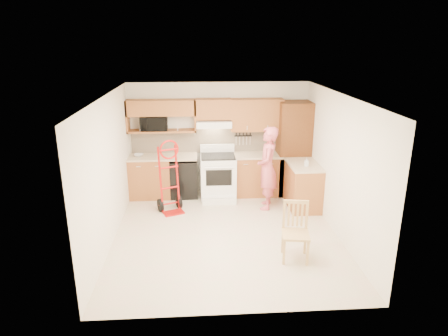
{
  "coord_description": "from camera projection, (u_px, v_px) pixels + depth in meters",
  "views": [
    {
      "loc": [
        -0.48,
        -6.58,
        3.39
      ],
      "look_at": [
        0.0,
        0.5,
        1.1
      ],
      "focal_mm": 32.17,
      "sensor_mm": 36.0,
      "label": 1
    }
  ],
  "objects": [
    {
      "name": "upper_shelf_mw",
      "position": [
        162.0,
        131.0,
        8.77
      ],
      "size": [
        1.5,
        0.33,
        0.04
      ],
      "primitive_type": "cube",
      "color": "#935220",
      "rests_on": "wall_back"
    },
    {
      "name": "pantry_tall",
      "position": [
        293.0,
        149.0,
        8.95
      ],
      "size": [
        0.7,
        0.6,
        2.1
      ],
      "primitive_type": "cube",
      "color": "#4E270E",
      "rests_on": "ground"
    },
    {
      "name": "bowl",
      "position": [
        139.0,
        155.0,
        8.76
      ],
      "size": [
        0.24,
        0.24,
        0.05
      ],
      "primitive_type": "imported",
      "rotation": [
        0.0,
        0.0,
        -0.16
      ],
      "color": "white",
      "rests_on": "countertop_left"
    },
    {
      "name": "wall_front",
      "position": [
        240.0,
        227.0,
        4.79
      ],
      "size": [
        4.0,
        0.02,
        2.5
      ],
      "primitive_type": "cube",
      "color": "#F4EBCB",
      "rests_on": "ground"
    },
    {
      "name": "lower_cab_left",
      "position": [
        150.0,
        177.0,
        8.93
      ],
      "size": [
        0.9,
        0.6,
        0.9
      ],
      "primitive_type": "cube",
      "color": "#935220",
      "rests_on": "ground"
    },
    {
      "name": "upper_cab_left",
      "position": [
        161.0,
        108.0,
        8.61
      ],
      "size": [
        1.5,
        0.33,
        0.34
      ],
      "primitive_type": "cube",
      "color": "#935220",
      "rests_on": "wall_back"
    },
    {
      "name": "countertop_left",
      "position": [
        163.0,
        157.0,
        8.81
      ],
      "size": [
        1.5,
        0.63,
        0.04
      ],
      "primitive_type": "cube",
      "color": "tan",
      "rests_on": "lower_cab_left"
    },
    {
      "name": "floor",
      "position": [
        226.0,
        234.0,
        7.32
      ],
      "size": [
        4.0,
        4.5,
        0.02
      ],
      "primitive_type": "cube",
      "color": "beige",
      "rests_on": "ground"
    },
    {
      "name": "lower_cab_right",
      "position": [
        256.0,
        175.0,
        9.09
      ],
      "size": [
        1.14,
        0.6,
        0.9
      ],
      "primitive_type": "cube",
      "color": "#935220",
      "rests_on": "ground"
    },
    {
      "name": "countertop_return",
      "position": [
        304.0,
        165.0,
        8.24
      ],
      "size": [
        0.63,
        1.0,
        0.04
      ],
      "primitive_type": "cube",
      "color": "tan",
      "rests_on": "cab_return_right"
    },
    {
      "name": "cab_return_right",
      "position": [
        303.0,
        186.0,
        8.38
      ],
      "size": [
        0.6,
        1.0,
        0.9
      ],
      "primitive_type": "cube",
      "color": "#935220",
      "rests_on": "ground"
    },
    {
      "name": "upper_cab_center",
      "position": [
        214.0,
        109.0,
        8.7
      ],
      "size": [
        0.76,
        0.33,
        0.44
      ],
      "primitive_type": "cube",
      "color": "#935220",
      "rests_on": "wall_back"
    },
    {
      "name": "microwave",
      "position": [
        154.0,
        123.0,
        8.7
      ],
      "size": [
        0.59,
        0.4,
        0.32
      ],
      "primitive_type": "imported",
      "rotation": [
        0.0,
        0.0,
        0.02
      ],
      "color": "black",
      "rests_on": "upper_shelf_mw"
    },
    {
      "name": "range",
      "position": [
        218.0,
        173.0,
        8.83
      ],
      "size": [
        0.77,
        1.01,
        1.13
      ],
      "primitive_type": null,
      "color": "white",
      "rests_on": "ground"
    },
    {
      "name": "wall_back",
      "position": [
        219.0,
        138.0,
        9.08
      ],
      "size": [
        4.0,
        0.02,
        2.5
      ],
      "primitive_type": "cube",
      "color": "#F4EBCB",
      "rests_on": "ground"
    },
    {
      "name": "wall_right",
      "position": [
        340.0,
        166.0,
        7.06
      ],
      "size": [
        0.02,
        4.5,
        2.5
      ],
      "primitive_type": "cube",
      "color": "#F4EBCB",
      "rests_on": "ground"
    },
    {
      "name": "wall_left",
      "position": [
        108.0,
        171.0,
        6.81
      ],
      "size": [
        0.02,
        4.5,
        2.5
      ],
      "primitive_type": "cube",
      "color": "#F4EBCB",
      "rests_on": "ground"
    },
    {
      "name": "countertop_right",
      "position": [
        257.0,
        155.0,
        8.94
      ],
      "size": [
        1.14,
        0.63,
        0.04
      ],
      "primitive_type": "cube",
      "color": "tan",
      "rests_on": "lower_cab_right"
    },
    {
      "name": "backsplash",
      "position": [
        219.0,
        140.0,
        9.07
      ],
      "size": [
        3.92,
        0.03,
        0.55
      ],
      "primitive_type": "cube",
      "color": "beige",
      "rests_on": "wall_back"
    },
    {
      "name": "range_hood",
      "position": [
        214.0,
        124.0,
        8.73
      ],
      "size": [
        0.76,
        0.46,
        0.14
      ],
      "primitive_type": "cube",
      "color": "white",
      "rests_on": "wall_back"
    },
    {
      "name": "person",
      "position": [
        267.0,
        168.0,
        8.21
      ],
      "size": [
        0.52,
        0.7,
        1.73
      ],
      "primitive_type": "imported",
      "rotation": [
        0.0,
        0.0,
        -1.76
      ],
      "color": "#CE5763",
      "rests_on": "ground"
    },
    {
      "name": "knife_strip",
      "position": [
        243.0,
        139.0,
        9.07
      ],
      "size": [
        0.4,
        0.05,
        0.29
      ],
      "primitive_type": null,
      "color": "black",
      "rests_on": "backsplash"
    },
    {
      "name": "upper_cab_right",
      "position": [
        257.0,
        115.0,
        8.8
      ],
      "size": [
        1.14,
        0.33,
        0.7
      ],
      "primitive_type": "cube",
      "color": "#935220",
      "rests_on": "wall_back"
    },
    {
      "name": "dining_chair",
      "position": [
        296.0,
        232.0,
        6.35
      ],
      "size": [
        0.49,
        0.52,
        0.94
      ],
      "primitive_type": null,
      "rotation": [
        0.0,
        0.0,
        -0.15
      ],
      "color": "tan",
      "rests_on": "ground"
    },
    {
      "name": "dishwasher",
      "position": [
        184.0,
        178.0,
        8.99
      ],
      "size": [
        0.6,
        0.6,
        0.85
      ],
      "primitive_type": "cube",
      "color": "black",
      "rests_on": "ground"
    },
    {
      "name": "hand_truck",
      "position": [
        170.0,
        180.0,
        8.05
      ],
      "size": [
        0.68,
        0.66,
        1.36
      ],
      "primitive_type": null,
      "rotation": [
        0.0,
        0.0,
        0.39
      ],
      "color": "#B8120E",
      "rests_on": "ground"
    },
    {
      "name": "soap_bottle",
      "position": [
        306.0,
        162.0,
        8.07
      ],
      "size": [
        0.08,
        0.08,
        0.17
      ],
      "primitive_type": "imported",
      "rotation": [
        0.0,
        0.0,
        -0.08
      ],
      "color": "white",
      "rests_on": "countertop_return"
    },
    {
      "name": "ceiling",
      "position": [
        226.0,
        95.0,
        6.55
      ],
      "size": [
        4.0,
        4.5,
        0.02
      ],
      "primitive_type": "cube",
      "color": "white",
      "rests_on": "ground"
    }
  ]
}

